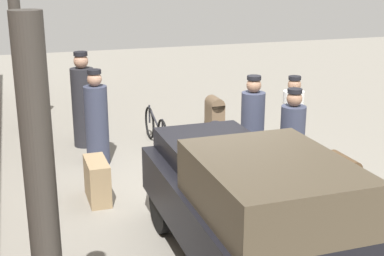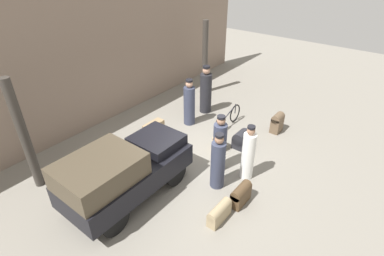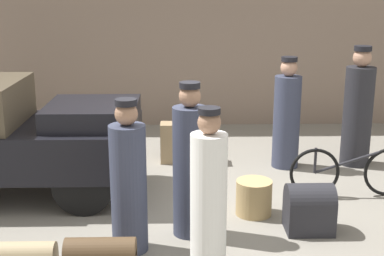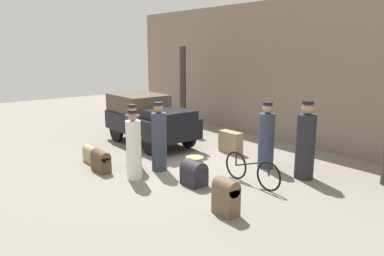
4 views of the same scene
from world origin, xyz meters
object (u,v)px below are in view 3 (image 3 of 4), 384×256
porter_carrying_trunk (209,199)px  porter_standing_middle (129,183)px  trunk_wicker_pale (309,208)px  truck (0,132)px  porter_with_bicycle (358,112)px  conductor_in_dark_uniform (190,167)px  porter_lifting_near_truck (287,118)px  wicker_basket (254,197)px  bicycle (352,172)px  suitcase_black_upright (184,142)px

porter_carrying_trunk → porter_standing_middle: 0.90m
porter_standing_middle → trunk_wicker_pale: bearing=11.4°
truck → porter_carrying_trunk: size_ratio=2.02×
porter_with_bicycle → trunk_wicker_pale: porter_with_bicycle is taller
conductor_in_dark_uniform → trunk_wicker_pale: conductor_in_dark_uniform is taller
porter_lifting_near_truck → porter_with_bicycle: bearing=4.1°
wicker_basket → porter_with_bicycle: 2.65m
porter_carrying_trunk → porter_lifting_near_truck: bearing=66.4°
porter_with_bicycle → porter_standing_middle: (-3.22, -2.70, -0.09)m
bicycle → suitcase_black_upright: (-2.18, 1.47, -0.03)m
trunk_wicker_pale → porter_carrying_trunk: bearing=-144.7°
porter_with_bicycle → porter_carrying_trunk: bearing=-127.8°
truck → porter_standing_middle: porter_standing_middle is taller
suitcase_black_upright → porter_standing_middle: bearing=-101.5°
bicycle → porter_lifting_near_truck: size_ratio=0.97×
conductor_in_dark_uniform → porter_standing_middle: bearing=-149.8°
porter_lifting_near_truck → conductor_in_dark_uniform: 2.70m
porter_with_bicycle → porter_standing_middle: porter_with_bicycle is taller
porter_carrying_trunk → suitcase_black_upright: porter_carrying_trunk is taller
truck → conductor_in_dark_uniform: size_ratio=1.91×
porter_lifting_near_truck → trunk_wicker_pale: (-0.16, -2.22, -0.49)m
wicker_basket → porter_standing_middle: 1.74m
porter_lifting_near_truck → porter_standing_middle: (-2.13, -2.62, -0.03)m
porter_lifting_near_truck → suitcase_black_upright: bearing=170.5°
bicycle → porter_carrying_trunk: (-1.97, -1.84, 0.41)m
bicycle → porter_lifting_near_truck: porter_lifting_near_truck is taller
conductor_in_dark_uniform → suitcase_black_upright: conductor_in_dark_uniform is taller
wicker_basket → porter_carrying_trunk: (-0.62, -1.30, 0.53)m
truck → porter_with_bicycle: (5.01, 1.13, -0.02)m
porter_lifting_near_truck → porter_carrying_trunk: bearing=-113.6°
truck → trunk_wicker_pale: 3.98m
wicker_basket → porter_with_bicycle: bearing=45.3°
truck → porter_standing_middle: bearing=-41.2°
trunk_wicker_pale → suitcase_black_upright: size_ratio=0.77×
conductor_in_dark_uniform → trunk_wicker_pale: bearing=1.3°
porter_with_bicycle → conductor_in_dark_uniform: size_ratio=1.07×
trunk_wicker_pale → porter_lifting_near_truck: bearing=86.0°
porter_carrying_trunk → porter_standing_middle: size_ratio=1.01×
bicycle → porter_lifting_near_truck: (-0.63, 1.21, 0.43)m
wicker_basket → porter_standing_middle: porter_standing_middle is taller
porter_carrying_trunk → porter_standing_middle: (-0.79, 0.44, -0.01)m
truck → porter_standing_middle: (1.79, -1.57, -0.12)m
bicycle → porter_standing_middle: porter_standing_middle is taller
bicycle → porter_carrying_trunk: bearing=-136.9°
trunk_wicker_pale → suitcase_black_upright: (-1.38, 2.48, 0.04)m
truck → porter_lifting_near_truck: 4.06m
truck → bicycle: size_ratio=2.01×
truck → porter_carrying_trunk: bearing=-37.9°
wicker_basket → truck: bearing=167.6°
wicker_basket → porter_standing_middle: size_ratio=0.27×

